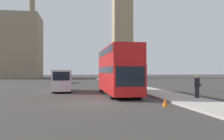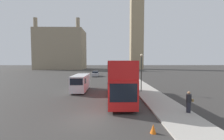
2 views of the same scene
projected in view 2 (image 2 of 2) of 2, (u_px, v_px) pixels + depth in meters
The scene contains 10 objects.
ground_plane at pixel (90, 120), 10.88m from camera, with size 300.00×300.00×0.00m, color #383533.
sidewalk_strip at pixel (180, 119), 10.97m from camera, with size 3.28×120.00×0.15m.
clock_tower at pixel (137, 4), 78.81m from camera, with size 7.04×7.21×66.62m.
building_block_distant at pixel (62, 50), 80.94m from camera, with size 24.45×15.82×25.54m.
red_double_decker_bus at pixel (119, 78), 16.97m from camera, with size 2.51×10.58×4.34m.
white_van at pixel (81, 83), 21.33m from camera, with size 1.94×5.55×2.32m.
pedestrian at pixel (189, 102), 12.05m from camera, with size 0.54×0.38×1.72m.
street_lamp at pixel (141, 67), 20.30m from camera, with size 0.36×0.36×5.12m.
parked_sedan at pixel (95, 74), 42.16m from camera, with size 1.75×4.38×1.48m.
traffic_cone at pixel (153, 129), 8.90m from camera, with size 0.36×0.36×0.55m.
Camera 2 is at (1.45, -10.67, 4.30)m, focal length 24.00 mm.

